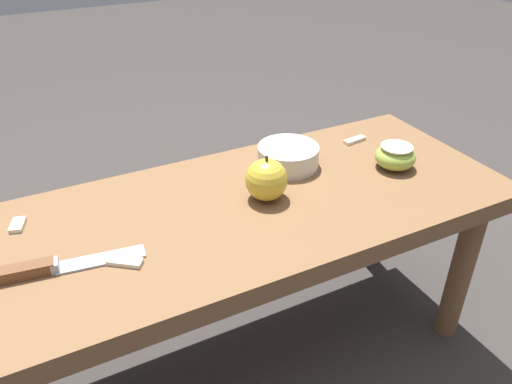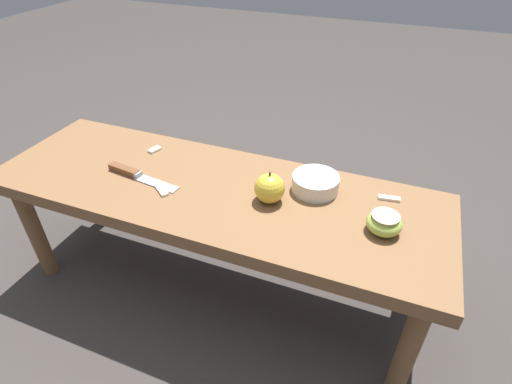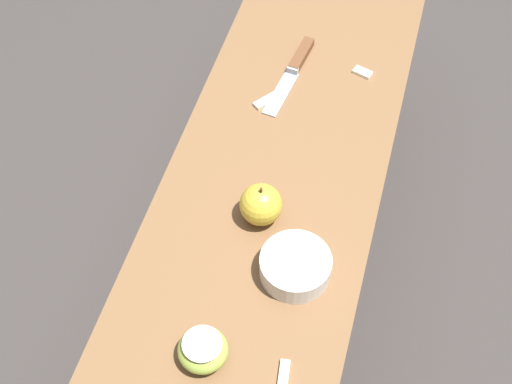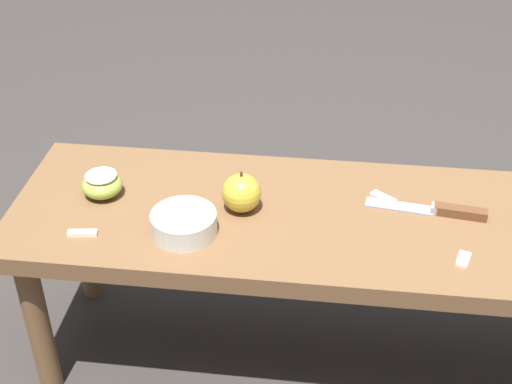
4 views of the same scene
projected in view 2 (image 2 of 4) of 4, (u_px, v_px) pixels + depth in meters
name	position (u px, v px, depth m)	size (l,w,h in m)	color
ground_plane	(220.00, 286.00, 1.37)	(8.00, 8.00, 0.00)	#383330
wooden_bench	(213.00, 201.00, 1.15)	(1.30, 0.43, 0.42)	brown
knife	(133.00, 174.00, 1.17)	(0.25, 0.06, 0.02)	#9EA0A5
apple_whole	(269.00, 189.00, 1.05)	(0.08, 0.08, 0.09)	gold
apple_cut	(384.00, 223.00, 0.96)	(0.09, 0.09, 0.05)	#9EB747
apple_slice_near_knife	(155.00, 150.00, 1.29)	(0.03, 0.05, 0.01)	white
apple_slice_center	(162.00, 190.00, 1.11)	(0.06, 0.05, 0.01)	white
apple_slice_near_bowl	(389.00, 198.00, 1.08)	(0.06, 0.02, 0.01)	white
bowl	(315.00, 183.00, 1.10)	(0.13, 0.13, 0.05)	silver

